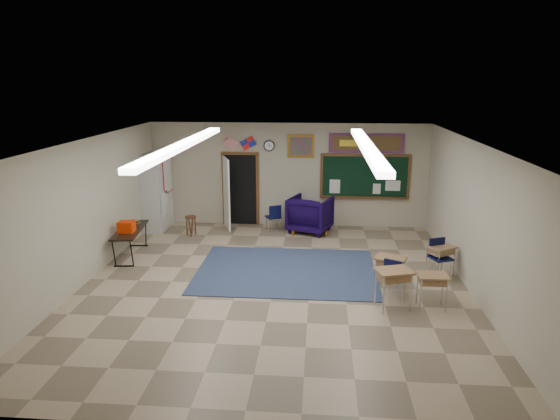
# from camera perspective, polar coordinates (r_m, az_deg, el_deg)

# --- Properties ---
(floor) EXTENTS (9.00, 9.00, 0.00)m
(floor) POSITION_cam_1_polar(r_m,az_deg,el_deg) (10.62, -0.65, -8.55)
(floor) COLOR tan
(floor) RESTS_ON ground
(back_wall) EXTENTS (8.00, 0.04, 3.00)m
(back_wall) POSITION_cam_1_polar(r_m,az_deg,el_deg) (14.49, 0.95, 4.02)
(back_wall) COLOR #ACA38B
(back_wall) RESTS_ON floor
(front_wall) EXTENTS (8.00, 0.04, 3.00)m
(front_wall) POSITION_cam_1_polar(r_m,az_deg,el_deg) (5.94, -4.74, -12.39)
(front_wall) COLOR #ACA38B
(front_wall) RESTS_ON floor
(left_wall) EXTENTS (0.04, 9.00, 3.00)m
(left_wall) POSITION_cam_1_polar(r_m,az_deg,el_deg) (11.21, -21.50, -0.25)
(left_wall) COLOR #ACA38B
(left_wall) RESTS_ON floor
(right_wall) EXTENTS (0.04, 9.00, 3.00)m
(right_wall) POSITION_cam_1_polar(r_m,az_deg,el_deg) (10.55, 21.51, -1.15)
(right_wall) COLOR #ACA38B
(right_wall) RESTS_ON floor
(ceiling) EXTENTS (8.00, 9.00, 0.04)m
(ceiling) POSITION_cam_1_polar(r_m,az_deg,el_deg) (9.83, -0.71, 7.72)
(ceiling) COLOR silver
(ceiling) RESTS_ON back_wall
(area_rug) EXTENTS (4.00, 3.00, 0.02)m
(area_rug) POSITION_cam_1_polar(r_m,az_deg,el_deg) (11.34, 0.73, -6.94)
(area_rug) COLOR #2D3956
(area_rug) RESTS_ON floor
(fluorescent_strips) EXTENTS (3.86, 6.00, 0.10)m
(fluorescent_strips) POSITION_cam_1_polar(r_m,az_deg,el_deg) (9.83, -0.70, 7.38)
(fluorescent_strips) COLOR white
(fluorescent_strips) RESTS_ON ceiling
(doorway) EXTENTS (1.10, 0.89, 2.16)m
(doorway) POSITION_cam_1_polar(r_m,az_deg,el_deg) (14.61, -4.99, 2.28)
(doorway) COLOR black
(doorway) RESTS_ON back_wall
(chalkboard) EXTENTS (2.55, 0.14, 1.30)m
(chalkboard) POSITION_cam_1_polar(r_m,az_deg,el_deg) (14.49, 9.67, 3.66)
(chalkboard) COLOR #593419
(chalkboard) RESTS_ON back_wall
(bulletin_board) EXTENTS (2.10, 0.05, 0.55)m
(bulletin_board) POSITION_cam_1_polar(r_m,az_deg,el_deg) (14.34, 9.84, 7.53)
(bulletin_board) COLOR #AF180F
(bulletin_board) RESTS_ON back_wall
(framed_art_print) EXTENTS (0.75, 0.05, 0.65)m
(framed_art_print) POSITION_cam_1_polar(r_m,az_deg,el_deg) (14.31, 2.37, 7.31)
(framed_art_print) COLOR #97641D
(framed_art_print) RESTS_ON back_wall
(wall_clock) EXTENTS (0.32, 0.05, 0.32)m
(wall_clock) POSITION_cam_1_polar(r_m,az_deg,el_deg) (14.37, -1.25, 7.35)
(wall_clock) COLOR black
(wall_clock) RESTS_ON back_wall
(wall_flags) EXTENTS (1.16, 0.06, 0.70)m
(wall_flags) POSITION_cam_1_polar(r_m,az_deg,el_deg) (14.44, -4.65, 7.86)
(wall_flags) COLOR red
(wall_flags) RESTS_ON back_wall
(storage_cabinet) EXTENTS (0.59, 1.25, 2.20)m
(storage_cabinet) POSITION_cam_1_polar(r_m,az_deg,el_deg) (14.66, -13.88, 2.10)
(storage_cabinet) COLOR #B6B5B1
(storage_cabinet) RESTS_ON floor
(wingback_armchair) EXTENTS (1.39, 1.41, 1.01)m
(wingback_armchair) POSITION_cam_1_polar(r_m,az_deg,el_deg) (14.08, 3.46, -0.48)
(wingback_armchair) COLOR black
(wingback_armchair) RESTS_ON floor
(student_chair_reading) EXTENTS (0.52, 0.52, 0.78)m
(student_chair_reading) POSITION_cam_1_polar(r_m,az_deg,el_deg) (14.15, -0.80, -0.87)
(student_chair_reading) COLOR black
(student_chair_reading) RESTS_ON floor
(student_chair_desk_a) EXTENTS (0.55, 0.55, 0.80)m
(student_chair_desk_a) POSITION_cam_1_polar(r_m,az_deg,el_deg) (10.24, 13.04, -7.43)
(student_chair_desk_a) COLOR black
(student_chair_desk_a) RESTS_ON floor
(student_chair_desk_b) EXTENTS (0.55, 0.55, 0.85)m
(student_chair_desk_b) POSITION_cam_1_polar(r_m,az_deg,el_deg) (11.40, 17.89, -5.35)
(student_chair_desk_b) COLOR black
(student_chair_desk_b) RESTS_ON floor
(student_desk_front_left) EXTENTS (0.71, 0.63, 0.71)m
(student_desk_front_left) POSITION_cam_1_polar(r_m,az_deg,el_deg) (10.50, 12.45, -6.89)
(student_desk_front_left) COLOR olive
(student_desk_front_left) RESTS_ON floor
(student_desk_front_right) EXTENTS (0.71, 0.68, 0.69)m
(student_desk_front_right) POSITION_cam_1_polar(r_m,az_deg,el_deg) (11.51, 17.86, -5.37)
(student_desk_front_right) COLOR olive
(student_desk_front_right) RESTS_ON floor
(student_desk_back_left) EXTENTS (0.76, 0.65, 0.78)m
(student_desk_back_left) POSITION_cam_1_polar(r_m,az_deg,el_deg) (9.67, 12.79, -8.58)
(student_desk_back_left) COLOR olive
(student_desk_back_left) RESTS_ON floor
(student_desk_back_right) EXTENTS (0.56, 0.42, 0.68)m
(student_desk_back_right) POSITION_cam_1_polar(r_m,az_deg,el_deg) (9.88, 16.97, -8.70)
(student_desk_back_right) COLOR olive
(student_desk_back_right) RESTS_ON floor
(folding_table) EXTENTS (0.75, 1.71, 0.94)m
(folding_table) POSITION_cam_1_polar(r_m,az_deg,el_deg) (12.68, -16.71, -3.46)
(folding_table) COLOR black
(folding_table) RESTS_ON floor
(wooden_stool) EXTENTS (0.31, 0.31, 0.54)m
(wooden_stool) POSITION_cam_1_polar(r_m,az_deg,el_deg) (13.99, -10.13, -1.76)
(wooden_stool) COLOR #552C19
(wooden_stool) RESTS_ON floor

